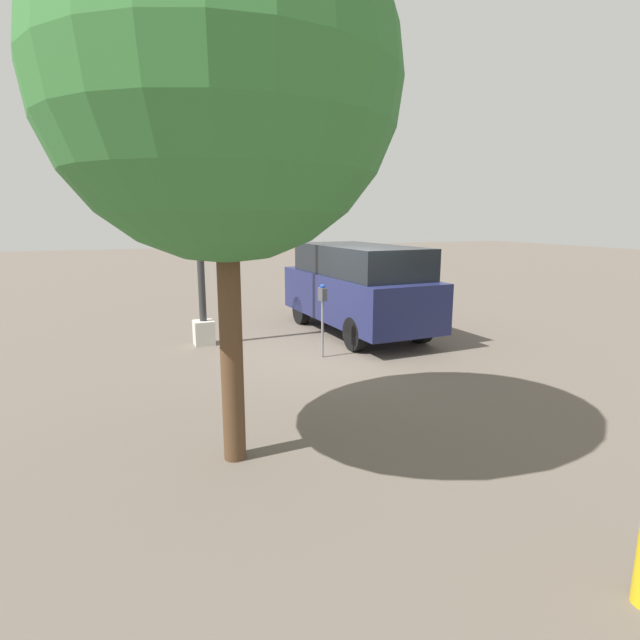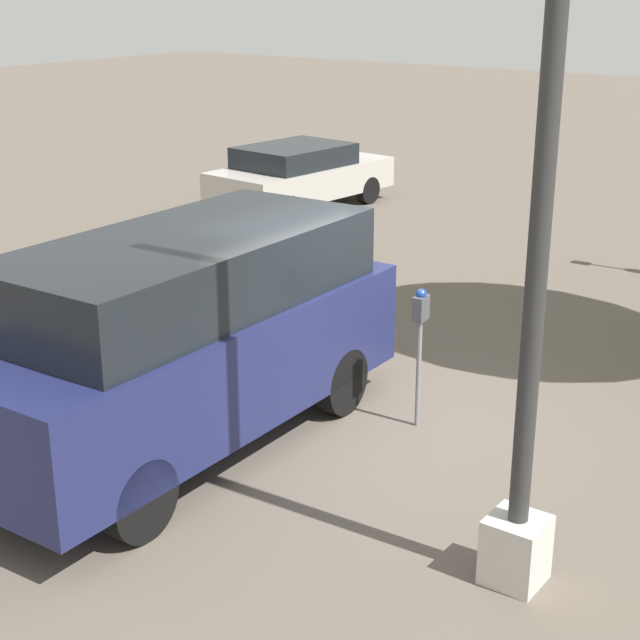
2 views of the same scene
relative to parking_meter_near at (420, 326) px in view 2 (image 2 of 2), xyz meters
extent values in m
plane|color=#60564C|center=(0.25, -0.42, -1.12)|extent=(80.00, 80.00, 0.00)
cylinder|color=gray|center=(0.00, 0.00, -0.53)|extent=(0.05, 0.05, 1.18)
cube|color=#47474C|center=(0.00, 0.00, 0.19)|extent=(0.21, 0.13, 0.26)
sphere|color=navy|center=(0.00, 0.00, 0.34)|extent=(0.11, 0.11, 0.11)
cube|color=beige|center=(2.00, 2.07, -0.84)|extent=(0.44, 0.44, 0.55)
cylinder|color=#2D2D2D|center=(2.00, 2.07, 2.68)|extent=(0.16, 0.16, 6.50)
cube|color=navy|center=(1.76, -1.66, -0.20)|extent=(5.02, 2.06, 1.10)
cube|color=black|center=(1.64, -1.66, 0.70)|extent=(4.02, 1.88, 0.71)
cube|color=orange|center=(4.18, -0.97, -0.60)|extent=(0.08, 0.12, 0.20)
cylinder|color=black|center=(3.28, -0.77, -0.75)|extent=(0.75, 0.25, 0.74)
cylinder|color=black|center=(3.32, -2.47, -0.75)|extent=(0.75, 0.25, 0.74)
cylinder|color=black|center=(0.20, -0.85, -0.75)|extent=(0.75, 0.25, 0.74)
cylinder|color=black|center=(0.25, -2.55, -0.75)|extent=(0.75, 0.25, 0.74)
cube|color=#B7B2A8|center=(-7.61, -7.25, -0.53)|extent=(4.12, 2.11, 0.61)
cube|color=black|center=(-7.41, -7.27, -0.02)|extent=(2.33, 1.80, 0.42)
cube|color=orange|center=(-9.59, -7.62, -0.69)|extent=(0.09, 0.13, 0.20)
cylinder|color=black|center=(-8.90, -7.89, -0.84)|extent=(0.58, 0.26, 0.57)
cylinder|color=black|center=(-8.76, -6.37, -0.84)|extent=(0.58, 0.26, 0.57)
cylinder|color=black|center=(-6.45, -8.13, -0.84)|extent=(0.58, 0.26, 0.57)
cylinder|color=black|center=(-6.31, -6.61, -0.84)|extent=(0.58, 0.26, 0.57)
camera|label=1|loc=(-9.14, 3.88, 1.71)|focal=28.00mm
camera|label=2|loc=(8.26, 4.71, 3.38)|focal=55.00mm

